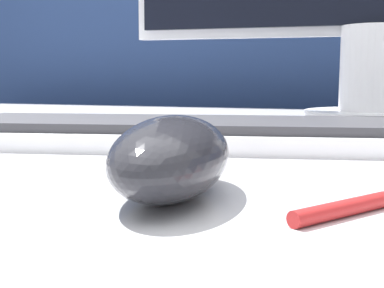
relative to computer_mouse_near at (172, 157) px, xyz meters
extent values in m
cube|color=navy|center=(0.01, 0.87, -0.15)|extent=(5.00, 0.03, 1.18)
ellipsoid|color=#232328|center=(0.00, 0.00, 0.00)|extent=(0.07, 0.13, 0.04)
cube|color=white|center=(-0.04, 0.20, -0.01)|extent=(0.47, 0.21, 0.02)
cube|color=#38383D|center=(-0.04, 0.20, 0.00)|extent=(0.44, 0.19, 0.01)
cylinder|color=white|center=(0.11, 0.43, -0.01)|extent=(0.16, 0.16, 0.02)
cylinder|color=white|center=(0.11, 0.43, 0.05)|extent=(0.08, 0.08, 0.10)
camera|label=1|loc=(0.09, -0.26, 0.04)|focal=50.00mm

